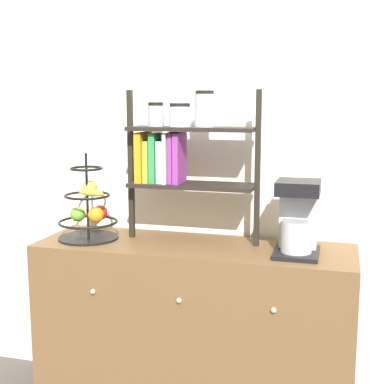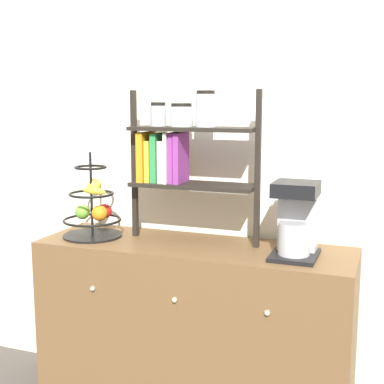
# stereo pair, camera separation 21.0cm
# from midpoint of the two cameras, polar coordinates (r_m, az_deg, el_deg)

# --- Properties ---
(wall_back) EXTENTS (7.00, 0.05, 2.60)m
(wall_back) POSITION_cam_midpoint_polar(r_m,az_deg,el_deg) (2.65, -0.53, 5.51)
(wall_back) COLOR silver
(wall_back) RESTS_ON ground_plane
(sideboard) EXTENTS (1.46, 0.47, 0.84)m
(sideboard) POSITION_cam_midpoint_polar(r_m,az_deg,el_deg) (2.61, -2.22, -14.58)
(sideboard) COLOR brown
(sideboard) RESTS_ON ground_plane
(coffee_maker) EXTENTS (0.19, 0.25, 0.32)m
(coffee_maker) POSITION_cam_midpoint_polar(r_m,az_deg,el_deg) (2.33, 8.73, -2.62)
(coffee_maker) COLOR black
(coffee_maker) RESTS_ON sideboard
(fruit_stand) EXTENTS (0.29, 0.29, 0.41)m
(fruit_stand) POSITION_cam_midpoint_polar(r_m,az_deg,el_deg) (2.62, -13.19, -2.06)
(fruit_stand) COLOR black
(fruit_stand) RESTS_ON sideboard
(shelf_hutch) EXTENTS (0.63, 0.20, 0.71)m
(shelf_hutch) POSITION_cam_midpoint_polar(r_m,az_deg,el_deg) (2.49, -3.97, 4.68)
(shelf_hutch) COLOR black
(shelf_hutch) RESTS_ON sideboard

